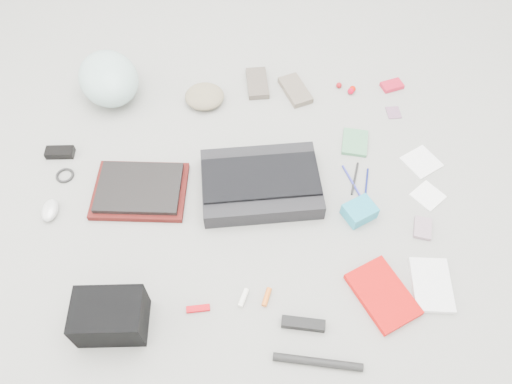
{
  "coord_description": "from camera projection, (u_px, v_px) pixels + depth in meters",
  "views": [
    {
      "loc": [
        -0.08,
        -1.04,
        1.6
      ],
      "look_at": [
        0.0,
        0.0,
        0.05
      ],
      "focal_mm": 35.0,
      "sensor_mm": 36.0,
      "label": 1
    }
  ],
  "objects": [
    {
      "name": "multitool",
      "position": [
        198.0,
        309.0,
        1.66
      ],
      "size": [
        0.08,
        0.03,
        0.01
      ],
      "primitive_type": "cube",
      "rotation": [
        0.0,
        0.0,
        0.04
      ],
      "color": "#BB020C",
      "rests_on": "ground_plane"
    },
    {
      "name": "bike_helmet",
      "position": [
        109.0,
        78.0,
        2.15
      ],
      "size": [
        0.35,
        0.38,
        0.19
      ],
      "primitive_type": "ellipsoid",
      "rotation": [
        0.0,
        0.0,
        0.39
      ],
      "color": "#A6CCC6",
      "rests_on": "ground_plane"
    },
    {
      "name": "accordion_wallet",
      "position": [
        359.0,
        211.0,
        1.85
      ],
      "size": [
        0.14,
        0.13,
        0.06
      ],
      "primitive_type": "cube",
      "rotation": [
        0.0,
        0.0,
        0.44
      ],
      "color": "#1F96B6",
      "rests_on": "ground_plane"
    },
    {
      "name": "camera_bag",
      "position": [
        110.0,
        316.0,
        1.58
      ],
      "size": [
        0.23,
        0.17,
        0.14
      ],
      "primitive_type": "cube",
      "rotation": [
        0.0,
        0.0,
        -0.05
      ],
      "color": "black",
      "rests_on": "ground_plane"
    },
    {
      "name": "stamp_sheet",
      "position": [
        394.0,
        113.0,
        2.16
      ],
      "size": [
        0.06,
        0.07,
        0.0
      ],
      "primitive_type": "cube",
      "rotation": [
        0.0,
        0.0,
        0.01
      ],
      "color": "#895C7A",
      "rests_on": "ground_plane"
    },
    {
      "name": "card_deck",
      "position": [
        423.0,
        228.0,
        1.83
      ],
      "size": [
        0.09,
        0.1,
        0.02
      ],
      "primitive_type": "cube",
      "rotation": [
        0.0,
        0.0,
        -0.32
      ],
      "color": "#A18392",
      "rests_on": "ground_plane"
    },
    {
      "name": "laptop_sleeve",
      "position": [
        140.0,
        191.0,
        1.92
      ],
      "size": [
        0.38,
        0.3,
        0.02
      ],
      "primitive_type": "cube",
      "rotation": [
        0.0,
        0.0,
        -0.11
      ],
      "color": "#4F110F",
      "rests_on": "ground_plane"
    },
    {
      "name": "toiletry_tube_white",
      "position": [
        243.0,
        298.0,
        1.68
      ],
      "size": [
        0.04,
        0.07,
        0.02
      ],
      "primitive_type": "cylinder",
      "rotation": [
        1.57,
        0.0,
        -0.41
      ],
      "color": "white",
      "rests_on": "ground_plane"
    },
    {
      "name": "lollipop_a",
      "position": [
        339.0,
        85.0,
        2.24
      ],
      "size": [
        0.03,
        0.03,
        0.03
      ],
      "primitive_type": "sphere",
      "rotation": [
        0.0,
        0.0,
        0.38
      ],
      "color": "maroon",
      "rests_on": "ground_plane"
    },
    {
      "name": "book_white",
      "position": [
        431.0,
        285.0,
        1.71
      ],
      "size": [
        0.15,
        0.21,
        0.02
      ],
      "primitive_type": "cube",
      "rotation": [
        0.0,
        0.0,
        -0.12
      ],
      "color": "silver",
      "rests_on": "ground_plane"
    },
    {
      "name": "laptop",
      "position": [
        139.0,
        188.0,
        1.9
      ],
      "size": [
        0.34,
        0.26,
        0.02
      ],
      "primitive_type": "cube",
      "rotation": [
        0.0,
        0.0,
        -0.11
      ],
      "color": "black",
      "rests_on": "laptop_sleeve"
    },
    {
      "name": "notepad",
      "position": [
        355.0,
        142.0,
        2.06
      ],
      "size": [
        0.13,
        0.16,
        0.02
      ],
      "primitive_type": "cube",
      "rotation": [
        0.0,
        0.0,
        -0.25
      ],
      "color": "#478459",
      "rests_on": "ground_plane"
    },
    {
      "name": "pen_black",
      "position": [
        355.0,
        178.0,
        1.97
      ],
      "size": [
        0.06,
        0.15,
        0.01
      ],
      "primitive_type": "cylinder",
      "rotation": [
        1.57,
        0.0,
        -0.34
      ],
      "color": "black",
      "rests_on": "ground_plane"
    },
    {
      "name": "power_brick",
      "position": [
        60.0,
        152.0,
        2.02
      ],
      "size": [
        0.11,
        0.06,
        0.03
      ],
      "primitive_type": "cube",
      "rotation": [
        0.0,
        0.0,
        -0.05
      ],
      "color": "black",
      "rests_on": "ground_plane"
    },
    {
      "name": "lollipop_b",
      "position": [
        351.0,
        91.0,
        2.22
      ],
      "size": [
        0.04,
        0.04,
        0.03
      ],
      "primitive_type": "sphere",
      "rotation": [
        0.0,
        0.0,
        -0.3
      ],
      "color": "#C5001B",
      "rests_on": "ground_plane"
    },
    {
      "name": "book_red",
      "position": [
        383.0,
        294.0,
        1.69
      ],
      "size": [
        0.24,
        0.28,
        0.02
      ],
      "primitive_type": "cube",
      "rotation": [
        0.0,
        0.0,
        0.41
      ],
      "color": "red",
      "rests_on": "ground_plane"
    },
    {
      "name": "pen_navy",
      "position": [
        367.0,
        183.0,
        1.95
      ],
      "size": [
        0.05,
        0.14,
        0.01
      ],
      "primitive_type": "cylinder",
      "rotation": [
        1.57,
        0.0,
        -0.28
      ],
      "color": "#0E1559",
      "rests_on": "ground_plane"
    },
    {
      "name": "toiletry_tube_orange",
      "position": [
        267.0,
        297.0,
        1.68
      ],
      "size": [
        0.04,
        0.07,
        0.02
      ],
      "primitive_type": "cylinder",
      "rotation": [
        1.57,
        0.0,
        -0.37
      ],
      "color": "orange",
      "rests_on": "ground_plane"
    },
    {
      "name": "ground_plane",
      "position": [
        256.0,
        199.0,
        1.92
      ],
      "size": [
        4.0,
        4.0,
        0.0
      ],
      "primitive_type": "plane",
      "color": "gray"
    },
    {
      "name": "cable_coil",
      "position": [
        65.0,
        175.0,
        1.97
      ],
      "size": [
        0.09,
        0.09,
        0.01
      ],
      "primitive_type": "torus",
      "rotation": [
        0.0,
        0.0,
        0.22
      ],
      "color": "black",
      "rests_on": "ground_plane"
    },
    {
      "name": "pen_blue",
      "position": [
        351.0,
        181.0,
        1.96
      ],
      "size": [
        0.05,
        0.15,
        0.01
      ],
      "primitive_type": "cylinder",
      "rotation": [
        1.57,
        0.0,
        0.28
      ],
      "color": "#2D2FA2",
      "rests_on": "ground_plane"
    },
    {
      "name": "napkin_bottom",
      "position": [
        428.0,
        196.0,
        1.92
      ],
      "size": [
        0.14,
        0.14,
        0.01
      ],
      "primitive_type": "cube",
      "rotation": [
        0.0,
        0.0,
        0.63
      ],
      "color": "white",
      "rests_on": "ground_plane"
    },
    {
      "name": "mitten_right",
      "position": [
        295.0,
        90.0,
        2.23
      ],
      "size": [
        0.14,
        0.2,
        0.03
      ],
      "primitive_type": "cube",
      "rotation": [
        0.0,
        0.0,
        0.32
      ],
      "color": "#6D6153",
      "rests_on": "ground_plane"
    },
    {
      "name": "napkin_top",
      "position": [
        421.0,
        162.0,
        2.01
      ],
      "size": [
        0.17,
        0.17,
        0.01
      ],
      "primitive_type": "cube",
      "rotation": [
        0.0,
        0.0,
        0.49
      ],
      "color": "white",
      "rests_on": "ground_plane"
    },
    {
      "name": "altoids_tin",
      "position": [
        392.0,
        85.0,
        2.25
      ],
      "size": [
        0.11,
        0.08,
        0.02
      ],
      "primitive_type": "cube",
      "rotation": [
        0.0,
        0.0,
        0.27
      ],
      "color": "red",
      "rests_on": "ground_plane"
    },
    {
      "name": "u_lock",
      "position": [
        303.0,
        324.0,
        1.63
      ],
      "size": [
        0.15,
        0.06,
        0.03
      ],
      "primitive_type": "cube",
      "rotation": [
        0.0,
        0.0,
        -0.2
      ],
      "color": "black",
      "rests_on": "ground_plane"
    },
    {
      "name": "messenger_bag",
      "position": [
        261.0,
        184.0,
        1.91
      ],
      "size": [
        0.45,
        0.33,
        0.07
      ],
      "primitive_type": "cube",
      "rotation": [
        0.0,
        0.0,
        0.02
      ],
      "color": "black",
      "rests_on": "ground_plane"
    },
    {
      "name": "beanie",
      "position": [
        205.0,
        96.0,
        2.18
      ],
      "size": [
        0.2,
        0.19,
        0.06
      ],
      "primitive_type": "ellipsoid",
      "rotation": [
        0.0,
        0.0,
        -0.2
      ],
      "color": "gray",
      "rests_on": "ground_plane"
    },
    {
      "name": "mouse",
      "position": [
        50.0,
        210.0,
        1.87
      ],
      "size": [
        0.07,
        0.1,
        0.04
      ],
      "primitive_type": "ellipsoid",
      "rotation": [
        0.0,
        0.0,
        -0.07
      ],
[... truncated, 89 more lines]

